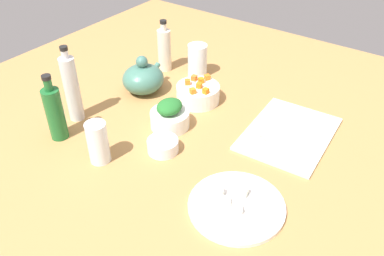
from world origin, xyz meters
The scene contains 30 objects.
tabletop centered at (0.00, 0.00, 1.50)cm, with size 190.00×190.00×3.00cm, color #AC7B46.
cutting_board centered at (20.34, -22.96, 3.50)cm, with size 32.95×24.45×1.00cm, color silver.
plate_tofu centered at (-15.74, -25.19, 3.60)cm, with size 24.71×24.71×1.20cm, color white.
bowl_greens centered at (2.26, 10.37, 5.72)cm, with size 12.57×12.57×5.43cm, color white.
bowl_carrots centered at (20.01, 11.81, 6.02)cm, with size 15.19×15.19×6.05cm, color white.
bowl_small_side centered at (-8.84, 4.31, 4.95)cm, with size 9.31×9.31×3.91cm, color white.
teapot centered at (14.01, 31.78, 8.37)cm, with size 16.92×14.69×14.15cm.
bottle_0 centered at (-22.19, 34.91, 12.06)cm, with size 5.42×5.42×21.70cm.
bottle_1 centered at (-12.02, 38.48, 14.42)cm, with size 4.88×4.88×25.78cm.
bottle_2 centered at (31.93, 36.24, 11.74)cm, with size 5.21×5.21×20.42cm.
drinking_glass_0 centered at (-22.66, 16.42, 9.41)cm, with size 6.02×6.02×12.82cm, color white.
drinking_glass_1 centered at (35.53, 22.93, 9.30)cm, with size 7.46×7.46×12.61cm, color white.
carrot_cube_0 centered at (15.08, 10.55, 9.95)cm, with size 1.80×1.80×1.80cm, color orange.
carrot_cube_1 centered at (19.35, 10.88, 9.95)cm, with size 1.80×1.80×1.80cm, color orange.
carrot_cube_2 centered at (17.66, 6.97, 9.95)cm, with size 1.80×1.80×1.80cm, color orange.
carrot_cube_3 centered at (22.63, 12.33, 9.95)cm, with size 1.80×1.80×1.80cm, color orange.
carrot_cube_4 centered at (18.92, 15.50, 9.95)cm, with size 1.80×1.80×1.80cm, color orange.
carrot_cube_5 centered at (22.59, 15.30, 9.95)cm, with size 1.80×1.80×1.80cm, color orange.
carrot_cube_6 centered at (25.78, 11.83, 9.95)cm, with size 1.80×1.80×1.80cm, color orange.
chopped_greens_mound centered at (2.26, 10.37, 10.55)cm, with size 9.10×7.58×4.23cm, color #236929.
tofu_cube_0 centered at (-17.95, -26.50, 5.30)cm, with size 2.20×2.20×2.20cm, color white.
tofu_cube_1 centered at (-17.43, -22.81, 5.30)cm, with size 2.20×2.20×2.20cm, color white.
tofu_cube_2 centered at (-11.70, -24.78, 5.30)cm, with size 2.20×2.20×2.20cm, color white.
tofu_cube_3 centered at (-15.40, -19.76, 5.30)cm, with size 2.20×2.20×2.20cm, color white.
dumpling_0 centered at (28.38, -28.40, 5.15)cm, with size 5.31×5.27×2.31cm, color beige.
dumpling_1 centered at (9.89, -17.66, 5.39)cm, with size 5.62×5.43×2.79cm, color beige.
dumpling_2 centered at (29.93, -15.84, 5.16)cm, with size 5.06×4.48×2.32cm, color beige.
dumpling_3 centered at (24.47, -23.99, 5.42)cm, with size 5.60×5.37×2.84cm, color beige.
dumpling_4 centered at (8.48, -23.55, 5.27)cm, with size 5.89×5.06×2.53cm, color beige.
dumpling_5 centered at (15.88, -23.03, 5.37)cm, with size 5.06×4.32×2.74cm, color beige.
Camera 1 is at (-79.33, -56.97, 79.70)cm, focal length 37.60 mm.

